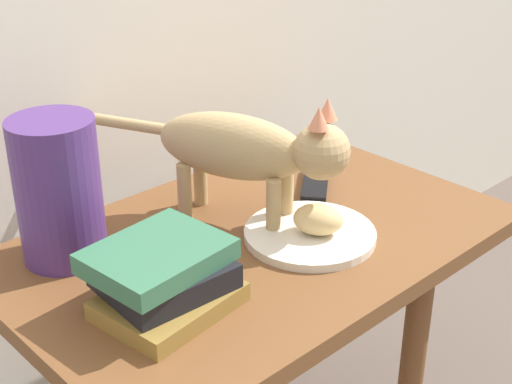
% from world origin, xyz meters
% --- Properties ---
extents(side_table, '(0.82, 0.52, 0.53)m').
position_xyz_m(side_table, '(0.00, 0.00, 0.45)').
color(side_table, brown).
rests_on(side_table, ground).
extents(plate, '(0.21, 0.21, 0.01)m').
position_xyz_m(plate, '(0.06, -0.06, 0.53)').
color(plate, silver).
rests_on(plate, side_table).
extents(bread_roll, '(0.10, 0.10, 0.05)m').
position_xyz_m(bread_roll, '(0.06, -0.08, 0.57)').
color(bread_roll, '#E0BC7A').
rests_on(bread_roll, plate).
extents(cat, '(0.23, 0.45, 0.23)m').
position_xyz_m(cat, '(0.03, 0.04, 0.66)').
color(cat, tan).
rests_on(cat, side_table).
extents(book_stack, '(0.20, 0.18, 0.09)m').
position_xyz_m(book_stack, '(-0.23, -0.06, 0.57)').
color(book_stack, olive).
rests_on(book_stack, side_table).
extents(green_vase, '(0.13, 0.13, 0.23)m').
position_xyz_m(green_vase, '(-0.26, 0.16, 0.64)').
color(green_vase, '#4C2D72').
rests_on(green_vase, side_table).
extents(tv_remote, '(0.14, 0.13, 0.02)m').
position_xyz_m(tv_remote, '(0.20, 0.05, 0.54)').
color(tv_remote, black).
rests_on(tv_remote, side_table).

